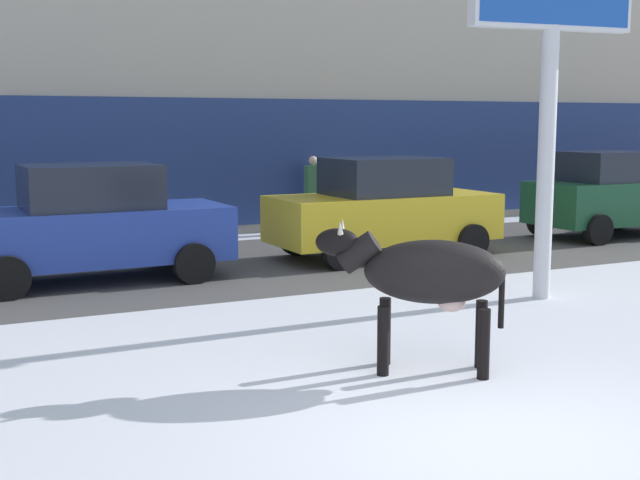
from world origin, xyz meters
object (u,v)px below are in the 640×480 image
cow_black (427,274)px  car_darkgreen_hatchback (608,195)px  car_blue_sedan (92,224)px  pedestrian_near_billboard (313,194)px  car_yellow_sedan (384,208)px

cow_black → car_darkgreen_hatchback: bearing=36.0°
cow_black → car_blue_sedan: 6.63m
car_blue_sedan → pedestrian_near_billboard: bearing=33.5°
car_blue_sedan → pedestrian_near_billboard: car_blue_sedan is taller
cow_black → car_yellow_sedan: (3.24, 6.35, -0.09)m
car_yellow_sedan → pedestrian_near_billboard: size_ratio=2.43×
car_blue_sedan → car_yellow_sedan: (5.32, 0.06, 0.00)m
car_darkgreen_hatchback → car_yellow_sedan: bearing=-178.2°
car_blue_sedan → car_yellow_sedan: bearing=0.7°
car_darkgreen_hatchback → pedestrian_near_billboard: (-5.43, 3.49, -0.05)m
car_yellow_sedan → car_darkgreen_hatchback: bearing=1.8°
cow_black → car_blue_sedan: size_ratio=0.43×
cow_black → car_yellow_sedan: size_ratio=0.43×
car_blue_sedan → pedestrian_near_billboard: size_ratio=2.43×
car_blue_sedan → car_yellow_sedan: size_ratio=1.00×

